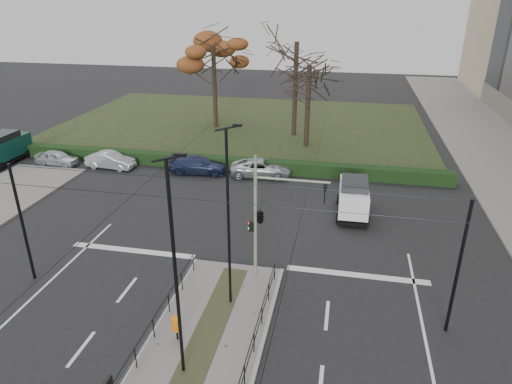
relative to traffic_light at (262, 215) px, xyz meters
The scene contains 19 objects.
ground 5.76m from the traffic_light, 106.40° to the right, with size 140.00×140.00×0.00m, color black.
median_island 7.84m from the traffic_light, 100.72° to the right, with size 4.40×15.00×0.14m, color #63605E.
park 28.65m from the traffic_light, 104.91° to the left, with size 38.00×26.00×0.10m, color #212D16.
hedge 16.14m from the traffic_light, 117.45° to the left, with size 38.00×1.00×1.00m, color black.
median_railing 7.60m from the traffic_light, 100.57° to the right, with size 4.14×13.24×0.92m.
catenary 3.17m from the traffic_light, 114.69° to the right, with size 20.00×34.00×6.00m.
traffic_light is the anchor object (origin of this frame).
litter_bin 6.37m from the traffic_light, 114.34° to the right, with size 0.41×0.41×1.05m.
streetlamp_median_near 7.16m from the traffic_light, 103.15° to the right, with size 0.71×0.14×8.45m.
streetlamp_median_far 2.94m from the traffic_light, 109.35° to the right, with size 0.69×0.14×8.24m.
parked_car_first 23.03m from the traffic_light, 147.51° to the left, with size 1.43×3.56×1.21m, color #B7BAC0.
parked_car_second 19.50m from the traffic_light, 139.54° to the left, with size 1.37×3.94×1.30m, color #B7BAC0.
parked_car_third 15.11m from the traffic_light, 120.06° to the left, with size 1.85×4.55×1.32m, color #1F2749.
parked_car_fourth 13.74m from the traffic_light, 100.89° to the left, with size 2.15×4.66×1.29m, color #B7BAC0.
white_van 9.26m from the traffic_light, 61.12° to the left, with size 2.03×4.29×2.31m.
green_van 26.71m from the traffic_light, 153.41° to the left, with size 2.03×4.99×2.50m.
rust_tree 28.03m from the traffic_light, 110.72° to the left, with size 9.29×9.29×10.75m.
bare_tree_center 24.98m from the traffic_light, 93.36° to the left, with size 7.03×7.03×11.65m.
bare_tree_near 21.52m from the traffic_light, 89.75° to the left, with size 5.88×5.88×9.50m.
Camera 1 is at (4.84, -14.37, 12.88)m, focal length 32.00 mm.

